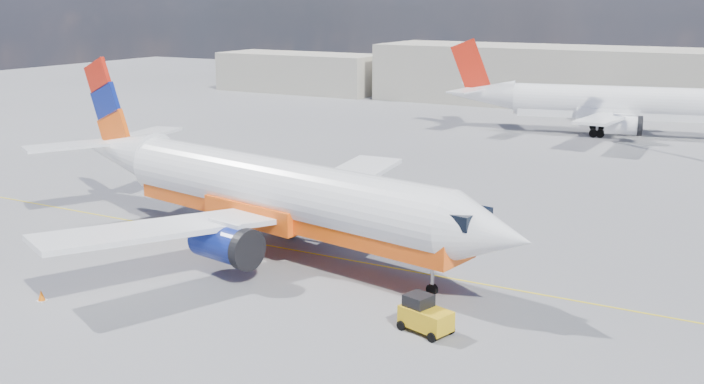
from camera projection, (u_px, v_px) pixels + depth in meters
The scene contains 8 objects.
ground at pixel (282, 268), 42.74m from camera, with size 240.00×240.00×0.00m, color #5C5C61.
taxi_line at pixel (311, 253), 45.28m from camera, with size 70.00×0.15×0.01m, color gold.
terminal_main at pixel (632, 80), 103.09m from camera, with size 70.00×14.00×8.00m, color #ADA594.
terminal_annex at pixel (300, 72), 124.36m from camera, with size 26.00×10.00×6.00m, color #ADA594.
main_jet at pixel (267, 191), 45.16m from camera, with size 34.95×27.07×10.55m.
second_jet at pixel (608, 104), 84.35m from camera, with size 33.49×25.79×10.11m.
gse_tug at pixel (424, 315), 34.42m from camera, with size 2.55×1.99×1.63m.
traffic_cone at pixel (41, 296), 38.03m from camera, with size 0.40×0.40×0.57m.
Camera 1 is at (23.03, -33.54, 14.26)m, focal length 40.00 mm.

